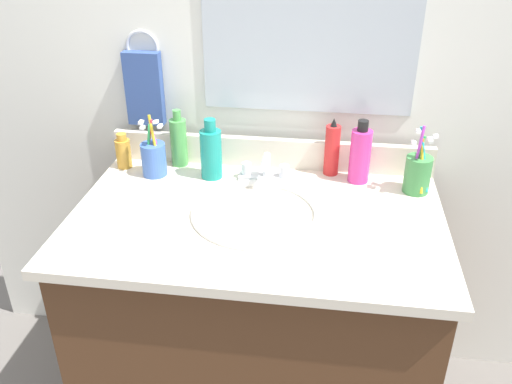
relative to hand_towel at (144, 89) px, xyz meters
name	(u,v)px	position (x,y,z in m)	size (l,w,h in m)	color
vanity_cabinet	(256,328)	(0.38, -0.32, -0.61)	(0.93, 0.57, 0.72)	#4C2D19
countertop	(256,220)	(0.38, -0.32, -0.23)	(0.97, 0.61, 0.03)	beige
backsplash	(270,153)	(0.38, -0.02, -0.17)	(0.97, 0.02, 0.09)	beige
back_wall	(272,185)	(0.38, 0.04, -0.32)	(2.07, 0.04, 1.30)	silver
mirror_panel	(310,12)	(0.48, 0.02, 0.23)	(0.60, 0.01, 0.56)	#B2BCC6
towel_ring	(142,47)	(0.00, 0.02, 0.12)	(0.10, 0.10, 0.01)	silver
hand_towel	(144,89)	(0.00, 0.00, 0.00)	(0.11, 0.04, 0.22)	#334C8C
sink_basin	(255,224)	(0.38, -0.31, -0.25)	(0.34, 0.34, 0.11)	white
faucet	(265,171)	(0.38, -0.11, -0.19)	(0.16, 0.10, 0.08)	silver
bottle_mouthwash_teal	(211,152)	(0.22, -0.12, -0.14)	(0.06, 0.06, 0.18)	teal
bottle_oil_amber	(123,152)	(-0.05, -0.09, -0.17)	(0.05, 0.05, 0.11)	gold
bottle_toner_green	(179,141)	(0.11, -0.05, -0.14)	(0.05, 0.05, 0.18)	#4C9E4C
bottle_soap_pink	(360,155)	(0.65, -0.08, -0.14)	(0.06, 0.06, 0.19)	#D8338C
bottle_spray_red	(332,149)	(0.57, -0.05, -0.14)	(0.04, 0.04, 0.17)	red
cup_blue_plastic	(154,158)	(0.05, -0.13, -0.17)	(0.07, 0.07, 0.19)	#3F66B7
cup_green	(418,173)	(0.80, -0.13, -0.16)	(0.07, 0.08, 0.20)	#3F8C47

